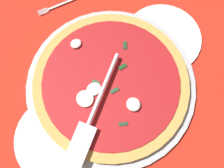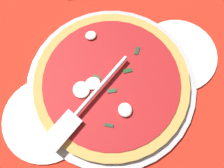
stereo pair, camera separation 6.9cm
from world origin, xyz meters
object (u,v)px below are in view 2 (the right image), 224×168
object	(u,v)px
dinner_plate_right	(178,55)
pizza_server	(86,103)
dinner_plate_left	(46,119)
pizza	(112,84)

from	to	relation	value
dinner_plate_right	pizza_server	size ratio (longest dim) A/B	0.83
dinner_plate_left	pizza_server	size ratio (longest dim) A/B	0.85
pizza	pizza_server	world-z (taller)	pizza_server
dinner_plate_right	pizza_server	world-z (taller)	pizza_server
dinner_plate_left	dinner_plate_right	size ratio (longest dim) A/B	1.03
dinner_plate_left	pizza	distance (cm)	19.39
dinner_plate_right	pizza	bearing A→B (deg)	-170.85
dinner_plate_left	dinner_plate_right	xyz separation A→B (cm)	(39.51, 6.85, 0.00)
dinner_plate_left	dinner_plate_right	bearing A→B (deg)	9.83
pizza	dinner_plate_left	bearing A→B (deg)	-169.44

